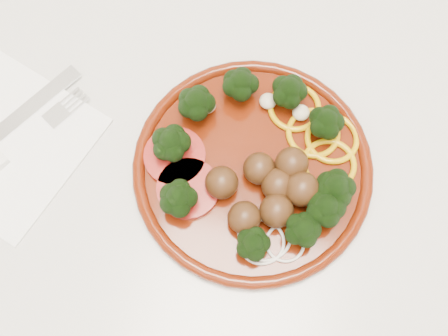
# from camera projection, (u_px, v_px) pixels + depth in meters

# --- Properties ---
(counter) EXTENTS (2.40, 0.60, 0.90)m
(counter) POSITION_uv_depth(u_px,v_px,m) (132.00, 213.00, 1.07)
(counter) COLOR silver
(counter) RESTS_ON ground
(plate) EXTENTS (0.26, 0.26, 0.05)m
(plate) POSITION_uv_depth(u_px,v_px,m) (257.00, 168.00, 0.61)
(plate) COLOR #4E1505
(plate) RESTS_ON counter
(napkin) EXTENTS (0.22, 0.22, 0.00)m
(napkin) POSITION_uv_depth(u_px,v_px,m) (5.00, 142.00, 0.63)
(napkin) COLOR white
(napkin) RESTS_ON counter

